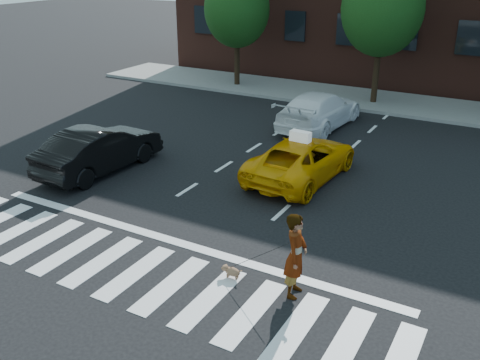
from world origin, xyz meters
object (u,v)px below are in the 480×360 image
object	(u,v)px
black_sedan	(100,149)
white_suv	(319,110)
dog	(231,271)
woman	(296,255)
tree_left	(237,1)
taxi	(302,159)

from	to	relation	value
black_sedan	white_suv	bearing A→B (deg)	-116.91
black_sedan	white_suv	xyz separation A→B (m)	(4.53, 8.08, -0.02)
white_suv	dog	bearing A→B (deg)	105.46
woman	white_suv	bearing A→B (deg)	10.99
tree_left	black_sedan	size ratio (longest dim) A/B	1.42
woman	dog	distance (m)	1.69
tree_left	taxi	distance (m)	13.38
white_suv	woman	world-z (taller)	woman
tree_left	black_sedan	world-z (taller)	tree_left
tree_left	dog	world-z (taller)	tree_left
taxi	black_sedan	bearing A→B (deg)	27.37
taxi	white_suv	world-z (taller)	white_suv
white_suv	woman	xyz separation A→B (m)	(3.96, -11.37, 0.21)
black_sedan	dog	distance (m)	7.82
tree_left	black_sedan	xyz separation A→B (m)	(1.97, -12.68, -3.69)
white_suv	dog	world-z (taller)	white_suv
taxi	white_suv	xyz separation A→B (m)	(-1.55, 5.40, 0.08)
tree_left	white_suv	bearing A→B (deg)	-35.25
tree_left	white_suv	world-z (taller)	tree_left
tree_left	black_sedan	bearing A→B (deg)	-81.18
black_sedan	dog	world-z (taller)	black_sedan
white_suv	woman	distance (m)	12.04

